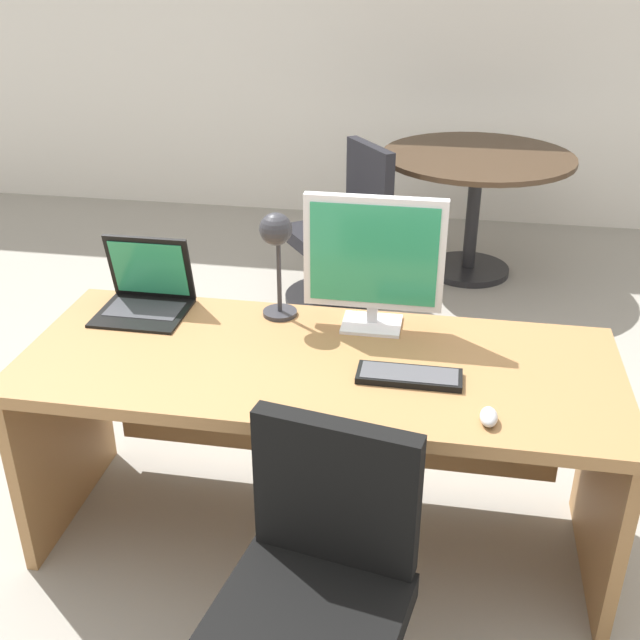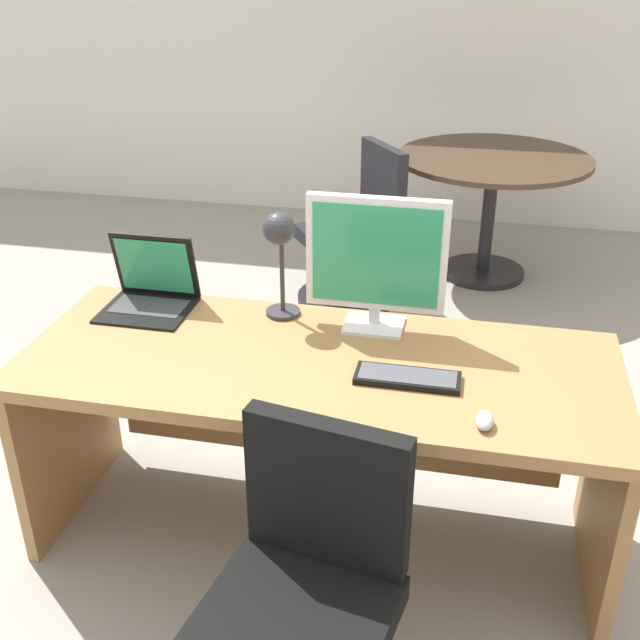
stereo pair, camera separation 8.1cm
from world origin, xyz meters
name	(u,v)px [view 2 (the right image)]	position (x,y,z in m)	size (l,w,h in m)	color
ground	(378,340)	(0.00, 1.50, 0.00)	(12.00, 12.00, 0.00)	gray
back_wall	(428,18)	(0.00, 3.55, 1.40)	(10.00, 0.10, 2.80)	silver
desk	(321,402)	(0.00, 0.05, 0.54)	(1.89, 0.76, 0.73)	#9E7042
monitor	(376,258)	(0.14, 0.26, 0.98)	(0.46, 0.16, 0.46)	silver
laptop	(152,284)	(-0.66, 0.27, 0.80)	(0.31, 0.27, 0.26)	black
keyboard	(408,378)	(0.29, -0.07, 0.74)	(0.32, 0.11, 0.02)	black
mouse	(485,420)	(0.52, -0.26, 0.75)	(0.05, 0.09, 0.04)	#B7BABF
desk_lamp	(279,242)	(-0.19, 0.26, 1.01)	(0.12, 0.14, 0.38)	#2D2D33
office_chair	(303,623)	(0.11, -0.70, 0.35)	(0.56, 0.56, 0.87)	black
meeting_table	(491,187)	(0.52, 2.50, 0.57)	(1.14, 1.14, 0.75)	black
meeting_chair_near	(357,242)	(-0.20, 1.98, 0.35)	(0.65, 0.64, 0.89)	black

